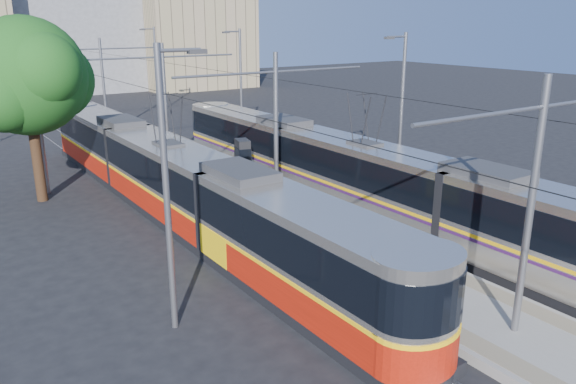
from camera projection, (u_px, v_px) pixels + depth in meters
ground at (408, 286)px, 18.82m from camera, size 160.00×160.00×0.00m
platform at (190, 173)px, 32.16m from camera, size 4.00×50.00×0.30m
tactile_strip_left at (166, 174)px, 31.33m from camera, size 0.70×50.00×0.01m
tactile_strip_right at (213, 167)px, 32.90m from camera, size 0.70×50.00×0.01m
rails at (190, 175)px, 32.20m from camera, size 8.71×70.00×0.03m
track_arrow at (395, 365)px, 14.50m from camera, size 1.20×5.00×0.01m
tram_left at (171, 179)px, 25.16m from camera, size 2.43×31.42×5.50m
tram_right at (363, 176)px, 25.22m from camera, size 2.43×31.81×5.50m
catenary at (210, 102)px, 28.64m from camera, size 9.20×70.00×7.00m
street_lamps at (159, 95)px, 34.13m from camera, size 15.18×38.22×8.00m
shelter at (243, 161)px, 29.25m from camera, size 0.91×1.20×2.35m
tree at (34, 78)px, 26.41m from camera, size 6.07×5.61×8.82m
building_centre at (70, 27)px, 70.21m from camera, size 18.36×14.28×15.51m
building_right at (194, 42)px, 73.64m from camera, size 14.28×10.20×11.65m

